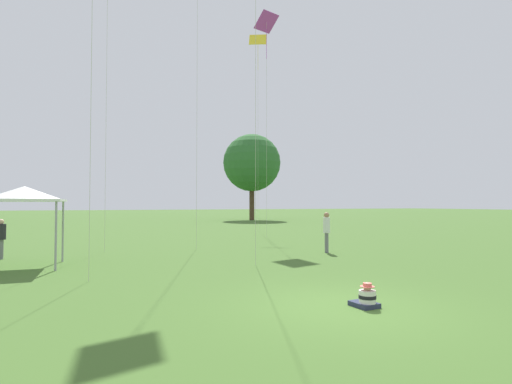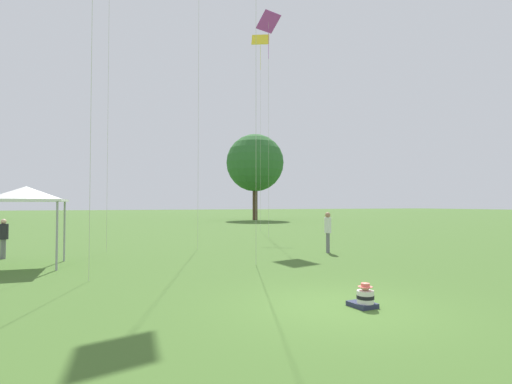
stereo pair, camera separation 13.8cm
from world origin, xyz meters
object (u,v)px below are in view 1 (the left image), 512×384
seated_toddler (366,298)px  kite_7 (266,27)px  canopy_tent (24,194)px  kite_5 (258,44)px  person_standing_0 (327,228)px  distant_tree_1 (252,163)px  person_standing_1 (1,235)px

seated_toddler → kite_7: 22.57m
canopy_tent → kite_5: bearing=43.2°
person_standing_0 → kite_7: 15.52m
canopy_tent → kite_7: bearing=31.8°
kite_7 → distant_tree_1: (10.10, 27.13, -6.14)m
canopy_tent → kite_7: kite_7 is taller
canopy_tent → kite_7: size_ratio=0.19×
kite_7 → distant_tree_1: bearing=-81.8°
person_standing_1 → kite_5: 24.31m
canopy_tent → distant_tree_1: bearing=56.8°
seated_toddler → kite_7: (5.40, 16.99, 13.85)m
person_standing_0 → person_standing_1: person_standing_0 is taller
seated_toddler → person_standing_1: (-8.66, 11.69, 0.75)m
person_standing_1 → distant_tree_1: size_ratio=0.13×
kite_5 → kite_7: kite_5 is taller
seated_toddler → person_standing_1: bearing=121.6°
person_standing_1 → kite_5: bearing=89.6°
seated_toddler → canopy_tent: (-7.53, 8.96, 2.33)m
seated_toddler → canopy_tent: bearing=125.1°
canopy_tent → kite_5: kite_5 is taller
kite_5 → distant_tree_1: kite_5 is taller
distant_tree_1 → kite_7: bearing=-110.4°
kite_5 → person_standing_1: bearing=-73.6°
person_standing_1 → kite_7: 19.94m
seated_toddler → person_standing_1: 14.57m
person_standing_1 → canopy_tent: size_ratio=0.57×
person_standing_0 → person_standing_1: size_ratio=1.14×
canopy_tent → distant_tree_1: size_ratio=0.24×
seated_toddler → kite_7: bearing=67.4°
person_standing_1 → kite_7: (14.06, 5.30, 13.10)m
person_standing_0 → distant_tree_1: distant_tree_1 is taller
seated_toddler → distant_tree_1: 47.39m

